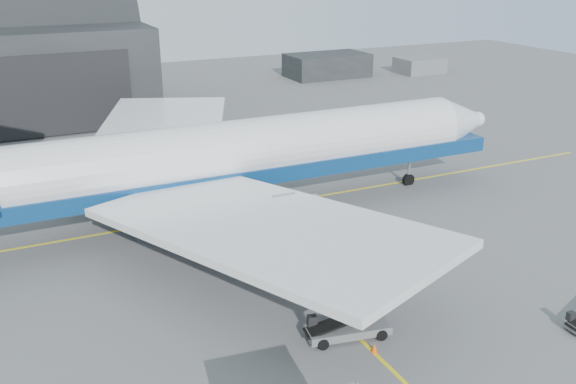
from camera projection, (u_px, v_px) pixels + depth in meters
ground at (350, 329)px, 37.33m from camera, size 200.00×200.00×0.00m
taxi_lines at (263, 245)px, 48.04m from camera, size 80.00×42.12×0.02m
distant_bldg_a at (327, 77)px, 113.53m from camera, size 14.00×8.00×4.00m
distant_bldg_b at (419, 73)px, 117.01m from camera, size 8.00×6.00×2.80m
airliner at (227, 157)px, 51.49m from camera, size 53.04×51.43×18.61m
pushback_tug at (255, 247)px, 45.96m from camera, size 4.59×2.77×2.09m
belt_loader_a at (347, 328)px, 36.34m from camera, size 5.20×2.50×1.94m
traffic_cone at (374, 348)px, 35.12m from camera, size 0.35×0.35×0.51m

